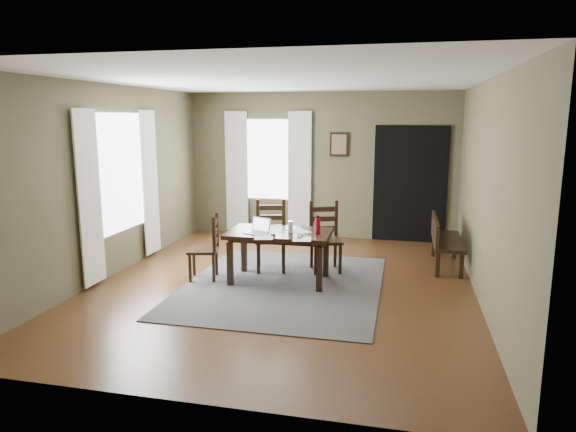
% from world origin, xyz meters
% --- Properties ---
extents(ground, '(5.00, 6.00, 0.01)m').
position_xyz_m(ground, '(0.00, 0.00, -0.01)').
color(ground, '#492C16').
extents(room_shell, '(5.02, 6.02, 2.71)m').
position_xyz_m(room_shell, '(0.00, 0.00, 1.80)').
color(room_shell, brown).
rests_on(room_shell, ground).
extents(rug, '(2.60, 3.20, 0.01)m').
position_xyz_m(rug, '(0.00, 0.00, 0.01)').
color(rug, '#3C3C3C').
rests_on(rug, ground).
extents(dining_table, '(1.41, 0.86, 0.70)m').
position_xyz_m(dining_table, '(-0.09, 0.16, 0.62)').
color(dining_table, black).
rests_on(dining_table, rug).
extents(chair_end, '(0.48, 0.48, 0.91)m').
position_xyz_m(chair_end, '(-1.10, 0.02, 0.45)').
color(chair_end, black).
rests_on(chair_end, rug).
extents(chair_back_left, '(0.55, 0.55, 1.03)m').
position_xyz_m(chair_back_left, '(-0.35, 0.68, 0.51)').
color(chair_back_left, black).
rests_on(chair_back_left, rug).
extents(chair_back_right, '(0.56, 0.56, 1.01)m').
position_xyz_m(chair_back_right, '(0.44, 0.81, 0.50)').
color(chair_back_right, black).
rests_on(chair_back_right, rug).
extents(bench, '(0.43, 1.32, 0.75)m').
position_xyz_m(bench, '(2.15, 1.42, 0.45)').
color(bench, black).
rests_on(bench, ground).
extents(laptop, '(0.36, 0.32, 0.20)m').
position_xyz_m(laptop, '(-0.34, 0.01, 0.76)').
color(laptop, '#B7B7BC').
rests_on(laptop, dining_table).
extents(computer_mouse, '(0.08, 0.11, 0.03)m').
position_xyz_m(computer_mouse, '(-0.10, -0.11, 0.73)').
color(computer_mouse, '#3F3F42').
rests_on(computer_mouse, dining_table).
extents(tv_remote, '(0.05, 0.17, 0.02)m').
position_xyz_m(tv_remote, '(0.26, -0.12, 0.72)').
color(tv_remote, black).
rests_on(tv_remote, dining_table).
extents(drinking_glass, '(0.09, 0.09, 0.16)m').
position_xyz_m(drinking_glass, '(0.07, 0.12, 0.79)').
color(drinking_glass, silver).
rests_on(drinking_glass, dining_table).
extents(water_bottle, '(0.09, 0.09, 0.25)m').
position_xyz_m(water_bottle, '(0.44, 0.13, 0.82)').
color(water_bottle, '#A50C23').
rests_on(water_bottle, dining_table).
extents(paper_b, '(0.28, 0.34, 0.00)m').
position_xyz_m(paper_b, '(0.30, -0.21, 0.71)').
color(paper_b, white).
rests_on(paper_b, dining_table).
extents(paper_c, '(0.40, 0.41, 0.00)m').
position_xyz_m(paper_c, '(0.16, 0.23, 0.71)').
color(paper_c, white).
rests_on(paper_c, dining_table).
extents(paper_e, '(0.30, 0.36, 0.00)m').
position_xyz_m(paper_e, '(-0.20, -0.22, 0.71)').
color(paper_e, white).
rests_on(paper_e, dining_table).
extents(window_left, '(0.01, 1.30, 1.70)m').
position_xyz_m(window_left, '(-2.47, 0.20, 1.45)').
color(window_left, white).
rests_on(window_left, ground).
extents(window_back, '(1.00, 0.01, 1.50)m').
position_xyz_m(window_back, '(-1.00, 2.97, 1.45)').
color(window_back, white).
rests_on(window_back, ground).
extents(curtain_left_near, '(0.03, 0.48, 2.30)m').
position_xyz_m(curtain_left_near, '(-2.44, -0.62, 1.20)').
color(curtain_left_near, silver).
rests_on(curtain_left_near, ground).
extents(curtain_left_far, '(0.03, 0.48, 2.30)m').
position_xyz_m(curtain_left_far, '(-2.44, 1.02, 1.20)').
color(curtain_left_far, silver).
rests_on(curtain_left_far, ground).
extents(curtain_back_left, '(0.44, 0.03, 2.30)m').
position_xyz_m(curtain_back_left, '(-1.62, 2.94, 1.20)').
color(curtain_back_left, silver).
rests_on(curtain_back_left, ground).
extents(curtain_back_right, '(0.44, 0.03, 2.30)m').
position_xyz_m(curtain_back_right, '(-0.38, 2.94, 1.20)').
color(curtain_back_right, silver).
rests_on(curtain_back_right, ground).
extents(framed_picture, '(0.34, 0.03, 0.44)m').
position_xyz_m(framed_picture, '(0.35, 2.97, 1.75)').
color(framed_picture, black).
rests_on(framed_picture, ground).
extents(doorway_back, '(1.30, 0.03, 2.10)m').
position_xyz_m(doorway_back, '(1.65, 2.97, 1.05)').
color(doorway_back, black).
rests_on(doorway_back, ground).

